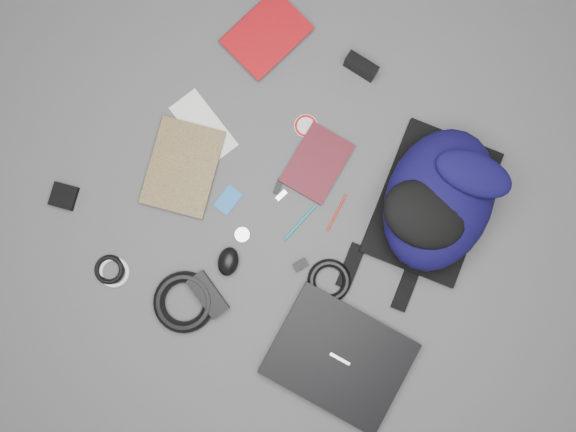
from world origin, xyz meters
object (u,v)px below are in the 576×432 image
Objects in this scene: comic_book at (151,159)px; dvd_case at (317,163)px; laptop at (339,358)px; power_brick at (208,295)px; pouch at (64,196)px; backpack at (439,200)px; compact_camera at (361,66)px; mouse at (228,262)px; textbook_red at (246,15)px.

comic_book is 1.31× the size of dvd_case.
power_brick is (-0.44, -0.08, -0.00)m from laptop.
power_brick is 1.88× the size of pouch.
backpack is 4.61× the size of compact_camera.
power_brick reaches higher than dvd_case.
laptop is at bearing -99.53° from backpack.
power_brick is (-0.39, -0.64, -0.08)m from backpack.
backpack is 0.89m from comic_book.
laptop is 0.90m from compact_camera.
compact_camera is 1.39× the size of pouch.
mouse is at bearing -141.83° from backpack.
comic_book is (-0.83, 0.15, -0.01)m from laptop.
mouse reaches higher than dvd_case.
laptop is at bearing -53.65° from dvd_case.
compact_camera reaches higher than laptop.
textbook_red is 0.79m from mouse.
power_brick is at bearing -51.36° from textbook_red.
mouse is (0.42, -0.67, 0.01)m from textbook_red.
pouch is (-0.58, -0.55, 0.00)m from dvd_case.
pouch reaches higher than dvd_case.
backpack is 1.15m from pouch.
textbook_red is 0.81m from pouch.
laptop is at bearing -29.41° from mouse.
mouse is at bearing -37.74° from comic_book.
textbook_red reaches higher than dvd_case.
laptop is 0.45m from mouse.
comic_book is at bearing -76.70° from textbook_red.
mouse reaches higher than pouch.
comic_book is 3.18× the size of mouse.
backpack reaches higher than textbook_red.
compact_camera is (0.36, 0.62, 0.02)m from comic_book.
power_brick is (0.40, -0.23, 0.01)m from comic_book.
pouch is (-0.12, -0.80, -0.00)m from textbook_red.
laptop reaches higher than pouch.
laptop is at bearing -31.55° from comic_book.
comic_book is 3.74× the size of pouch.
laptop is 5.21× the size of pouch.
power_brick is (0.01, -0.12, -0.01)m from mouse.
compact_camera is at bearing 59.57° from pouch.
comic_book is 0.40m from mouse.
dvd_case is 2.85× the size of pouch.
laptop is 0.99m from pouch.
dvd_case is at bearing -19.08° from textbook_red.
comic_book is 1.99× the size of power_brick.
compact_camera is at bearing 110.25° from power_brick.
backpack is at bearing 76.30° from power_brick.
backpack reaches higher than comic_book.
textbook_red is at bearing 136.76° from power_brick.
pouch is at bearing -123.64° from compact_camera.
backpack is 0.39m from dvd_case.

